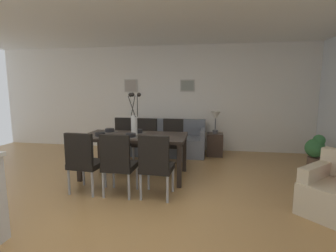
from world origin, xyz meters
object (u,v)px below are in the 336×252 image
bowl_far_left (131,135)px  potted_plant (315,150)px  dining_chair_far_left (118,162)px  centerpiece_vase (134,119)px  bowl_near_left (100,134)px  side_table (215,145)px  dining_chair_mid_left (156,163)px  bowl_far_right (138,131)px  dining_chair_near_right (123,137)px  framed_picture_left (131,86)px  bowl_near_right (110,130)px  table_lamp (216,117)px  sofa (162,142)px  framed_picture_center (187,86)px  dining_chair_far_right (146,138)px  dining_table (135,139)px  dining_chair_near_left (84,160)px  dining_chair_mid_right (172,139)px

bowl_far_left → potted_plant: (3.33, 1.21, -0.41)m
dining_chair_far_left → centerpiece_vase: (-0.02, 0.85, 0.51)m
bowl_near_left → side_table: size_ratio=0.33×
dining_chair_mid_left → bowl_far_right: (-0.56, 1.05, 0.27)m
dining_chair_near_right → framed_picture_left: (-0.21, 1.24, 1.11)m
dining_chair_mid_left → bowl_near_left: (-1.10, 0.64, 0.27)m
dining_chair_near_right → dining_chair_mid_left: size_ratio=1.00×
bowl_near_right → table_lamp: (1.96, 1.42, 0.11)m
potted_plant → dining_chair_far_left: bearing=-150.8°
centerpiece_vase → sofa: size_ratio=0.36×
dining_chair_far_left → framed_picture_center: 3.26m
dining_chair_far_right → framed_picture_center: framed_picture_center is taller
bowl_near_right → table_lamp: table_lamp is taller
side_table → table_lamp: 0.63m
dining_table → framed_picture_left: bearing=108.9°
bowl_near_left → potted_plant: bowl_near_left is taller
dining_chair_near_left → dining_chair_near_right: bearing=90.2°
dining_chair_near_left → bowl_far_right: dining_chair_near_left is taller
framed_picture_left → framed_picture_center: size_ratio=0.94×
bowl_far_right → sofa: 1.54m
bowl_near_right → bowl_far_left: size_ratio=1.00×
dining_chair_near_left → sofa: 2.60m
sofa → framed_picture_left: bearing=151.9°
side_table → bowl_near_right: bearing=-144.1°
bowl_far_left → bowl_far_right: same height
dining_table → dining_chair_mid_right: 1.03m
dining_table → dining_chair_near_left: 1.00m
bowl_near_left → bowl_far_left: (0.54, 0.00, 0.00)m
bowl_near_right → side_table: bowl_near_right is taller
bowl_far_left → potted_plant: bowl_far_left is taller
bowl_near_right → sofa: (0.71, 1.44, -0.50)m
bowl_near_right → framed_picture_center: bearing=56.6°
dining_table → dining_chair_mid_left: size_ratio=1.96×
dining_chair_mid_left → sofa: 2.53m
bowl_near_left → bowl_far_right: 0.68m
dining_chair_mid_left → centerpiece_vase: centerpiece_vase is taller
dining_chair_far_left → table_lamp: 2.88m
side_table → bowl_far_left: bearing=-127.8°
side_table → framed_picture_left: size_ratio=1.54×
bowl_near_right → sofa: size_ratio=0.08×
dining_chair_far_right → dining_chair_mid_right: (0.56, 0.02, 0.00)m
dining_chair_far_right → framed_picture_center: 1.85m
dining_chair_far_left → bowl_far_left: bearing=91.5°
bowl_near_left → centerpiece_vase: bearing=21.2°
dining_chair_mid_right → potted_plant: (2.79, 0.13, -0.14)m
side_table → framed_picture_center: size_ratio=1.44×
potted_plant → sofa: bearing=168.3°
dining_chair_near_right → dining_chair_mid_right: 1.06m
dining_chair_far_left → potted_plant: (3.31, 1.85, -0.14)m
dining_chair_mid_right → table_lamp: 1.23m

